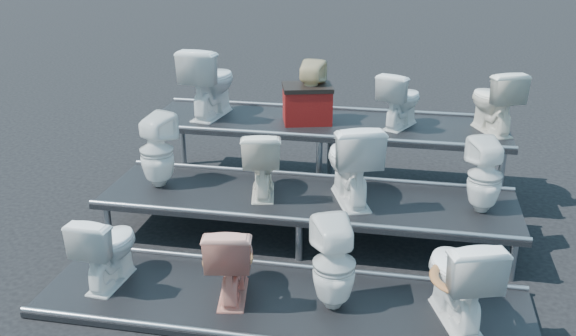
% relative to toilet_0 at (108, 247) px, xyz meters
% --- Properties ---
extents(ground, '(80.00, 80.00, 0.00)m').
position_rel_toilet_0_xyz_m(ground, '(1.57, 1.30, -0.41)').
color(ground, black).
rests_on(ground, ground).
extents(tier_front, '(4.20, 1.20, 0.06)m').
position_rel_toilet_0_xyz_m(tier_front, '(1.57, 0.00, -0.38)').
color(tier_front, black).
rests_on(tier_front, ground).
extents(tier_mid, '(4.20, 1.20, 0.46)m').
position_rel_toilet_0_xyz_m(tier_mid, '(1.57, 1.30, -0.18)').
color(tier_mid, black).
rests_on(tier_mid, ground).
extents(tier_back, '(4.20, 1.20, 0.86)m').
position_rel_toilet_0_xyz_m(tier_back, '(1.57, 2.60, 0.02)').
color(tier_back, black).
rests_on(tier_back, ground).
extents(toilet_0, '(0.44, 0.71, 0.70)m').
position_rel_toilet_0_xyz_m(toilet_0, '(0.00, 0.00, 0.00)').
color(toilet_0, white).
rests_on(toilet_0, tier_front).
extents(toilet_1, '(0.51, 0.76, 0.72)m').
position_rel_toilet_0_xyz_m(toilet_1, '(1.13, 0.00, 0.01)').
color(toilet_1, '#E5927D').
rests_on(toilet_1, tier_front).
extents(toilet_2, '(0.48, 0.48, 0.80)m').
position_rel_toilet_0_xyz_m(toilet_2, '(2.01, 0.00, 0.05)').
color(toilet_2, white).
rests_on(toilet_2, tier_front).
extents(toilet_3, '(0.68, 0.89, 0.80)m').
position_rel_toilet_0_xyz_m(toilet_3, '(3.01, 0.00, 0.05)').
color(toilet_3, white).
rests_on(toilet_3, tier_front).
extents(toilet_4, '(0.46, 0.46, 0.78)m').
position_rel_toilet_0_xyz_m(toilet_4, '(-0.02, 1.30, 0.44)').
color(toilet_4, white).
rests_on(toilet_4, tier_mid).
extents(toilet_5, '(0.52, 0.75, 0.70)m').
position_rel_toilet_0_xyz_m(toilet_5, '(1.10, 1.30, 0.40)').
color(toilet_5, white).
rests_on(toilet_5, tier_mid).
extents(toilet_6, '(0.72, 0.94, 0.84)m').
position_rel_toilet_0_xyz_m(toilet_6, '(2.00, 1.30, 0.47)').
color(toilet_6, white).
rests_on(toilet_6, tier_mid).
extents(toilet_7, '(0.43, 0.43, 0.73)m').
position_rel_toilet_0_xyz_m(toilet_7, '(3.28, 1.30, 0.41)').
color(toilet_7, white).
rests_on(toilet_7, tier_mid).
extents(toilet_8, '(0.59, 0.89, 0.85)m').
position_rel_toilet_0_xyz_m(toilet_8, '(0.16, 2.60, 0.88)').
color(toilet_8, white).
rests_on(toilet_8, tier_back).
extents(toilet_9, '(0.35, 0.36, 0.72)m').
position_rel_toilet_0_xyz_m(toilet_9, '(1.39, 2.60, 0.81)').
color(toilet_9, '#CAB585').
rests_on(toilet_9, tier_back).
extents(toilet_10, '(0.59, 0.73, 0.65)m').
position_rel_toilet_0_xyz_m(toilet_10, '(2.43, 2.60, 0.77)').
color(toilet_10, white).
rests_on(toilet_10, tier_back).
extents(toilet_11, '(0.66, 0.81, 0.72)m').
position_rel_toilet_0_xyz_m(toilet_11, '(3.45, 2.60, 0.81)').
color(toilet_11, white).
rests_on(toilet_11, tier_back).
extents(red_crate, '(0.64, 0.57, 0.39)m').
position_rel_toilet_0_xyz_m(red_crate, '(1.35, 2.57, 0.65)').
color(red_crate, maroon).
rests_on(red_crate, tier_back).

